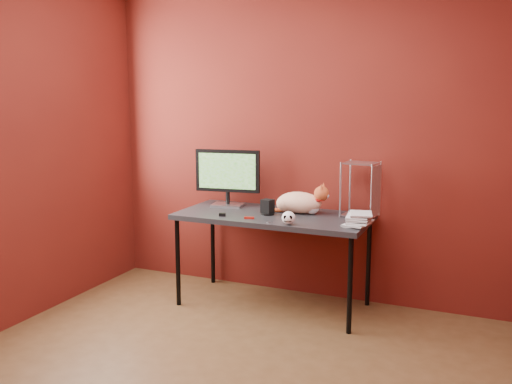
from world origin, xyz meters
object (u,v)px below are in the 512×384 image
at_px(monitor, 228,175).
at_px(skull_mug, 289,218).
at_px(speaker, 267,208).
at_px(book_stack, 350,153).
at_px(cat, 300,202).
at_px(desk, 273,220).

relative_size(monitor, skull_mug, 5.31).
height_order(monitor, speaker, monitor).
bearing_deg(book_stack, speaker, 173.34).
bearing_deg(speaker, skull_mug, -28.93).
bearing_deg(monitor, cat, -10.78).
relative_size(speaker, book_stack, 0.12).
bearing_deg(skull_mug, cat, 85.06).
bearing_deg(cat, skull_mug, -81.57).
bearing_deg(desk, cat, 33.90).
xyz_separation_m(monitor, book_stack, (1.10, -0.26, 0.26)).
xyz_separation_m(desk, speaker, (-0.04, -0.04, 0.11)).
height_order(skull_mug, speaker, speaker).
height_order(monitor, book_stack, book_stack).
xyz_separation_m(speaker, book_stack, (0.67, -0.08, 0.47)).
relative_size(cat, speaker, 4.43).
relative_size(monitor, cat, 1.02).
bearing_deg(desk, book_stack, -10.17).
distance_m(desk, skull_mug, 0.39).
bearing_deg(speaker, desk, 58.92).
relative_size(skull_mug, book_stack, 0.10).
relative_size(desk, monitor, 2.74).
relative_size(monitor, speaker, 4.54).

